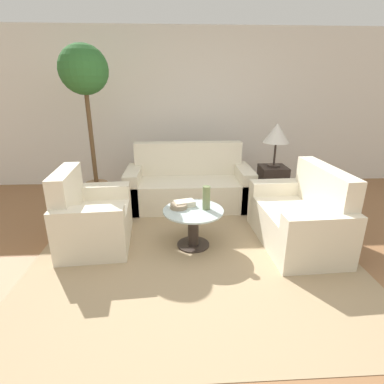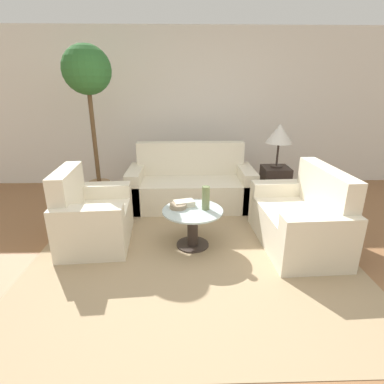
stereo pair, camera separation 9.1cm
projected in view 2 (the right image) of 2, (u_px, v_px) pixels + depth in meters
ground_plane at (210, 286)px, 2.69m from camera, size 14.00×14.00×0.00m
wall_back at (196, 109)px, 5.17m from camera, size 10.00×0.06×2.60m
rug at (193, 245)px, 3.37m from camera, size 3.30×3.33×0.01m
sofa_main at (191, 186)px, 4.45m from camera, size 1.80×0.78×0.90m
armchair at (91, 219)px, 3.37m from camera, size 0.78×0.99×0.86m
loveseat at (302, 221)px, 3.32m from camera, size 0.80×1.27×0.88m
coffee_table at (193, 223)px, 3.28m from camera, size 0.66×0.66×0.44m
side_table at (274, 185)px, 4.48m from camera, size 0.38×0.38×0.57m
table_lamp at (279, 134)px, 4.22m from camera, size 0.38×0.38×0.63m
potted_plant at (89, 88)px, 3.97m from camera, size 0.64×0.64×2.21m
vase at (206, 198)px, 3.20m from camera, size 0.08×0.08×0.26m
bowl at (178, 206)px, 3.27m from camera, size 0.19×0.19×0.05m
book_stack at (184, 203)px, 3.32m from camera, size 0.25×0.19×0.06m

